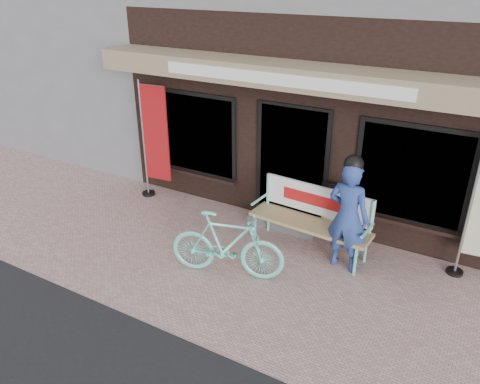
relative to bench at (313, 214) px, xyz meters
The scene contains 8 objects.
ground 1.61m from the bench, 117.96° to the right, with size 70.00×70.00×0.00m, color #C89D99.
storefront 4.40m from the bench, 100.71° to the left, with size 7.00×6.77×6.00m.
neighbor_left_near 10.42m from the bench, 155.46° to the left, with size 10.00×7.00×6.40m, color slate.
bench is the anchor object (origin of this frame).
person 0.75m from the bench, 21.66° to the right, with size 0.69×0.51×1.87m.
bicycle 1.57m from the bench, 122.08° to the right, with size 0.49×1.75×1.05m, color #6FDAC4.
nobori_red 3.51m from the bench, behind, with size 0.70×0.29×2.38m.
menu_stand 0.63m from the bench, 73.88° to the left, with size 0.50×0.23×0.99m.
Camera 1 is at (2.95, -5.09, 4.23)m, focal length 35.00 mm.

